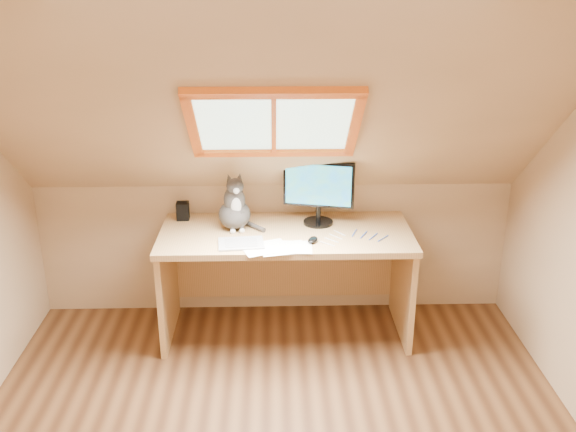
{
  "coord_description": "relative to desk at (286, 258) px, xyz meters",
  "views": [
    {
      "loc": [
        -0.01,
        -2.69,
        2.48
      ],
      "look_at": [
        0.08,
        1.0,
        1.05
      ],
      "focal_mm": 40.0,
      "sensor_mm": 36.0,
      "label": 1
    }
  ],
  "objects": [
    {
      "name": "room_shell",
      "position": [
        -0.08,
        -1.55,
        0.88
      ],
      "size": [
        3.52,
        3.52,
        2.41
      ],
      "color": "tan",
      "rests_on": "ground"
    },
    {
      "name": "desk",
      "position": [
        0.0,
        0.0,
        0.0
      ],
      "size": [
        1.73,
        0.76,
        0.79
      ],
      "color": "tan",
      "rests_on": "ground"
    },
    {
      "name": "monitor",
      "position": [
        0.23,
        0.06,
        0.5
      ],
      "size": [
        0.49,
        0.21,
        0.46
      ],
      "color": "black",
      "rests_on": "desk"
    },
    {
      "name": "cat",
      "position": [
        -0.35,
        0.0,
        0.38
      ],
      "size": [
        0.27,
        0.31,
        0.41
      ],
      "color": "#3E3A37",
      "rests_on": "desk"
    },
    {
      "name": "desk_speaker",
      "position": [
        -0.73,
        0.18,
        0.3
      ],
      "size": [
        0.09,
        0.09,
        0.13
      ],
      "primitive_type": "cube",
      "rotation": [
        0.0,
        0.0,
        0.04
      ],
      "color": "black",
      "rests_on": "desk"
    },
    {
      "name": "graphics_tablet",
      "position": [
        -0.3,
        -0.29,
        0.24
      ],
      "size": [
        0.31,
        0.24,
        0.01
      ],
      "primitive_type": "cube",
      "rotation": [
        0.0,
        0.0,
        0.09
      ],
      "color": "#B2B2B7",
      "rests_on": "desk"
    },
    {
      "name": "mouse",
      "position": [
        0.17,
        -0.26,
        0.25
      ],
      "size": [
        0.09,
        0.12,
        0.03
      ],
      "primitive_type": "ellipsoid",
      "rotation": [
        0.0,
        0.0,
        -0.38
      ],
      "color": "black",
      "rests_on": "desk"
    },
    {
      "name": "papers",
      "position": [
        -0.08,
        -0.33,
        0.24
      ],
      "size": [
        0.35,
        0.3,
        0.01
      ],
      "color": "white",
      "rests_on": "desk"
    },
    {
      "name": "cables",
      "position": [
        0.46,
        -0.19,
        0.24
      ],
      "size": [
        0.51,
        0.26,
        0.01
      ],
      "color": "silver",
      "rests_on": "desk"
    }
  ]
}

